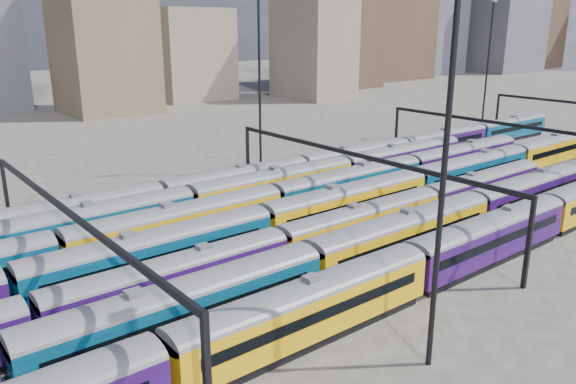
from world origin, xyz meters
TOP-DOWN VIEW (x-y plane):
  - ground at (0.00, 0.00)m, footprint 500.00×500.00m
  - rake_0 at (12.40, -15.00)m, footprint 150.54×3.14m
  - rake_1 at (17.60, -10.00)m, footprint 134.03×3.27m
  - rake_2 at (-14.18, -5.00)m, footprint 101.68×2.98m
  - rake_3 at (9.16, 0.00)m, footprint 111.75×3.27m
  - rake_4 at (-8.32, 5.00)m, footprint 112.47×3.29m
  - rake_5 at (-15.87, 10.00)m, footprint 113.19×3.31m
  - rake_6 at (15.31, 15.00)m, footprint 123.04×3.00m
  - gantry_1 at (-20.00, 0.00)m, footprint 0.35×40.35m
  - gantry_2 at (10.00, 0.00)m, footprint 0.35×40.35m
  - gantry_3 at (40.00, 0.00)m, footprint 0.35×40.35m
  - mast_2 at (-5.00, -22.00)m, footprint 1.40×0.50m
  - mast_3 at (15.00, 24.00)m, footprint 1.40×0.50m
  - mast_5 at (65.00, 20.00)m, footprint 1.40×0.50m
  - skyline at (104.75, 105.73)m, footprint 399.22×60.48m

SIDE VIEW (x-z plane):
  - ground at x=0.00m, z-range 0.00..0.00m
  - rake_2 at x=-14.18m, z-range 0.13..5.14m
  - rake_6 at x=15.31m, z-range 0.13..5.18m
  - rake_0 at x=12.40m, z-range 0.13..5.43m
  - rake_1 at x=17.60m, z-range 0.14..5.65m
  - rake_3 at x=9.16m, z-range 0.14..5.66m
  - rake_4 at x=-8.32m, z-range 0.14..5.70m
  - rake_5 at x=-15.87m, z-range 0.14..5.74m
  - gantry_1 at x=-20.00m, z-range 2.78..10.80m
  - gantry_2 at x=10.00m, z-range 2.78..10.80m
  - gantry_3 at x=40.00m, z-range 2.78..10.80m
  - mast_2 at x=-5.00m, z-range 1.17..26.77m
  - mast_3 at x=15.00m, z-range 1.17..26.77m
  - mast_5 at x=65.00m, z-range 1.17..26.77m
  - skyline at x=104.75m, z-range -4.18..45.85m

